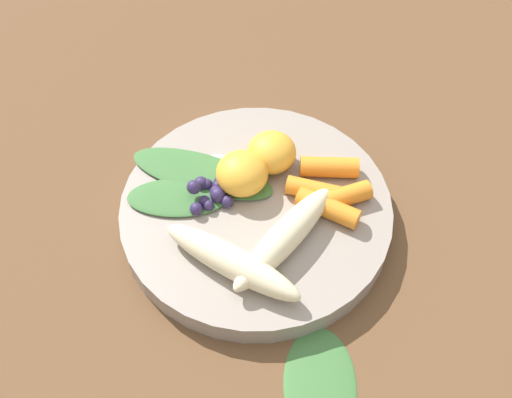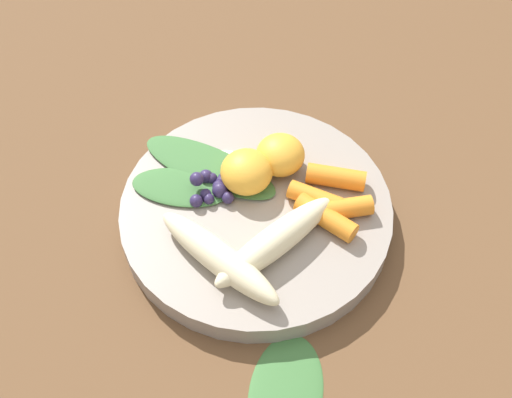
{
  "view_description": "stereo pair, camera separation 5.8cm",
  "coord_description": "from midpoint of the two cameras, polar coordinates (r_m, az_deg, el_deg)",
  "views": [
    {
      "loc": [
        -0.17,
        -0.3,
        0.5
      ],
      "look_at": [
        0.0,
        0.0,
        0.03
      ],
      "focal_mm": 45.68,
      "sensor_mm": 36.0,
      "label": 1
    },
    {
      "loc": [
        -0.11,
        -0.33,
        0.5
      ],
      "look_at": [
        0.0,
        0.0,
        0.03
      ],
      "focal_mm": 45.68,
      "sensor_mm": 36.0,
      "label": 2
    }
  ],
  "objects": [
    {
      "name": "ground_plane",
      "position": [
        0.61,
        2.73,
        -2.06
      ],
      "size": [
        2.4,
        2.4,
        0.0
      ],
      "primitive_type": "plane",
      "color": "brown"
    },
    {
      "name": "bowl",
      "position": [
        0.6,
        2.77,
        -1.43
      ],
      "size": [
        0.25,
        0.25,
        0.02
      ],
      "primitive_type": "cylinder",
      "color": "gray",
      "rests_on": "ground_plane"
    },
    {
      "name": "banana_peeled_left",
      "position": [
        0.55,
        5.03,
        -3.79
      ],
      "size": [
        0.13,
        0.08,
        0.03
      ],
      "primitive_type": "ellipsoid",
      "rotation": [
        0.0,
        0.0,
        6.68
      ],
      "color": "beige",
      "rests_on": "bowl"
    },
    {
      "name": "banana_peeled_right",
      "position": [
        0.54,
        -0.22,
        -5.34
      ],
      "size": [
        0.09,
        0.13,
        0.03
      ],
      "primitive_type": "ellipsoid",
      "rotation": [
        0.0,
        0.0,
        5.22
      ],
      "color": "beige",
      "rests_on": "bowl"
    },
    {
      "name": "orange_segment_near",
      "position": [
        0.59,
        1.94,
        2.2
      ],
      "size": [
        0.05,
        0.05,
        0.04
      ],
      "primitive_type": "ellipsoid",
      "color": "#F4A833",
      "rests_on": "bowl"
    },
    {
      "name": "orange_segment_far",
      "position": [
        0.61,
        4.89,
        3.71
      ],
      "size": [
        0.05,
        0.05,
        0.03
      ],
      "primitive_type": "ellipsoid",
      "color": "#F4A833",
      "rests_on": "bowl"
    },
    {
      "name": "carrot_front",
      "position": [
        0.58,
        9.02,
        -1.81
      ],
      "size": [
        0.05,
        0.06,
        0.02
      ],
      "primitive_type": "cylinder",
      "rotation": [
        0.0,
        1.57,
        5.29
      ],
      "color": "orange",
      "rests_on": "bowl"
    },
    {
      "name": "carrot_mid_left",
      "position": [
        0.58,
        10.1,
        -1.08
      ],
      "size": [
        0.06,
        0.03,
        0.02
      ],
      "primitive_type": "cylinder",
      "rotation": [
        0.0,
        1.57,
        6.12
      ],
      "color": "orange",
      "rests_on": "bowl"
    },
    {
      "name": "carrot_mid_right",
      "position": [
        0.59,
        7.99,
        -0.07
      ],
      "size": [
        0.05,
        0.05,
        0.02
      ],
      "primitive_type": "cylinder",
      "rotation": [
        0.0,
        1.57,
        5.51
      ],
      "color": "orange",
      "rests_on": "bowl"
    },
    {
      "name": "carrot_rear",
      "position": [
        0.6,
        9.92,
        1.42
      ],
      "size": [
        0.06,
        0.04,
        0.02
      ],
      "primitive_type": "cylinder",
      "rotation": [
        0.0,
        1.57,
        5.75
      ],
      "color": "orange",
      "rests_on": "bowl"
    },
    {
      "name": "blueberry_pile",
      "position": [
        0.59,
        -0.92,
        0.9
      ],
      "size": [
        0.05,
        0.04,
        0.02
      ],
      "color": "#2D234C",
      "rests_on": "bowl"
    },
    {
      "name": "coconut_shred_patch",
      "position": [
        0.61,
        -0.13,
        2.4
      ],
      "size": [
        0.05,
        0.05,
        0.0
      ],
      "primitive_type": "cylinder",
      "color": "white",
      "rests_on": "bowl"
    },
    {
      "name": "kale_leaf_left",
      "position": [
        0.61,
        -1.41,
        2.68
      ],
      "size": [
        0.13,
        0.14,
        0.0
      ],
      "primitive_type": "ellipsoid",
      "rotation": [
        0.0,
        0.0,
        8.59
      ],
      "color": "#3D7038",
      "rests_on": "bowl"
    },
    {
      "name": "kale_leaf_right",
      "position": [
        0.6,
        -3.88,
        0.85
      ],
      "size": [
        0.1,
        0.08,
        0.0
      ],
      "primitive_type": "ellipsoid",
      "rotation": [
        0.0,
        0.0,
        8.92
      ],
      "color": "#3D7038",
      "rests_on": "bowl"
    },
    {
      "name": "kale_leaf_stray",
      "position": [
        0.53,
        5.91,
        -16.66
      ],
      "size": [
        0.1,
        0.12,
        0.01
      ],
      "primitive_type": "ellipsoid",
      "rotation": [
        0.0,
        0.0,
        4.19
      ],
      "color": "#3D7038",
      "rests_on": "ground_plane"
    }
  ]
}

